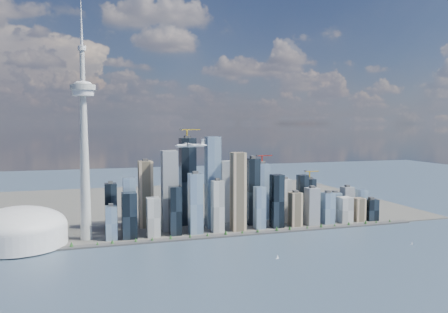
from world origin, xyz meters
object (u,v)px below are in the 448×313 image
object	(u,v)px
needle_tower	(84,140)
sailboat_west	(277,257)
airplane	(191,145)
sailboat_east	(412,243)
dome_stadium	(20,229)

from	to	relation	value
needle_tower	sailboat_west	size ratio (longest dim) A/B	57.98
needle_tower	airplane	world-z (taller)	needle_tower
needle_tower	sailboat_east	bearing A→B (deg)	-19.79
sailboat_west	sailboat_east	bearing A→B (deg)	-10.64
dome_stadium	sailboat_east	bearing A→B (deg)	-16.08
dome_stadium	airplane	distance (m)	421.95
sailboat_east	dome_stadium	bearing A→B (deg)	-172.60
airplane	sailboat_west	world-z (taller)	airplane
sailboat_west	sailboat_east	distance (m)	332.71
needle_tower	airplane	bearing A→B (deg)	-20.39
sailboat_west	dome_stadium	bearing A→B (deg)	142.45
airplane	sailboat_east	world-z (taller)	airplane
dome_stadium	sailboat_east	size ratio (longest dim) A/B	23.05
airplane	sailboat_east	distance (m)	546.94
airplane	sailboat_east	size ratio (longest dim) A/B	8.67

